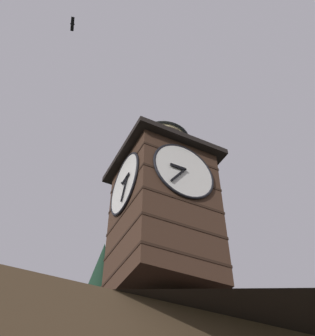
{
  "coord_description": "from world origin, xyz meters",
  "views": [
    {
      "loc": [
        4.98,
        8.44,
        1.27
      ],
      "look_at": [
        -0.49,
        -2.35,
        12.59
      ],
      "focal_mm": 43.69,
      "sensor_mm": 36.0,
      "label": 1
    }
  ],
  "objects": [
    {
      "name": "flying_bird_low",
      "position": [
        4.32,
        -1.6,
        19.09
      ],
      "size": [
        0.32,
        0.72,
        0.12
      ],
      "color": "black"
    },
    {
      "name": "clock_tower",
      "position": [
        -0.94,
        -2.74,
        11.08
      ],
      "size": [
        3.98,
        3.98,
        8.54
      ],
      "color": "#422B1E",
      "rests_on": "building_main"
    },
    {
      "name": "flying_bird_high",
      "position": [
        -6.86,
        -6.74,
        20.1
      ],
      "size": [
        0.31,
        0.52,
        0.14
      ],
      "color": "black"
    }
  ]
}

